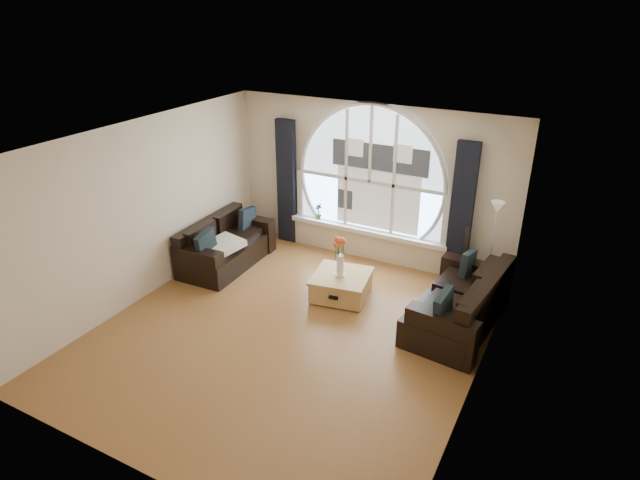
{
  "coord_description": "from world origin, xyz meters",
  "views": [
    {
      "loc": [
        3.29,
        -5.34,
        4.33
      ],
      "look_at": [
        0.0,
        0.9,
        1.05
      ],
      "focal_mm": 30.25,
      "sensor_mm": 36.0,
      "label": 1
    }
  ],
  "objects_px": {
    "sofa_left": "(226,243)",
    "vase_flowers": "(340,253)",
    "floor_lamp": "(491,252)",
    "sofa_right": "(458,301)",
    "coffee_chest": "(341,284)",
    "potted_plant": "(319,211)",
    "guitar": "(466,256)"
  },
  "relations": [
    {
      "from": "sofa_right",
      "to": "coffee_chest",
      "type": "distance_m",
      "value": 1.8
    },
    {
      "from": "sofa_left",
      "to": "vase_flowers",
      "type": "bearing_deg",
      "value": -4.19
    },
    {
      "from": "guitar",
      "to": "sofa_left",
      "type": "bearing_deg",
      "value": 177.29
    },
    {
      "from": "potted_plant",
      "to": "sofa_right",
      "type": "bearing_deg",
      "value": -25.62
    },
    {
      "from": "coffee_chest",
      "to": "floor_lamp",
      "type": "bearing_deg",
      "value": 16.24
    },
    {
      "from": "sofa_right",
      "to": "coffee_chest",
      "type": "xyz_separation_m",
      "value": [
        -1.79,
        -0.02,
        -0.19
      ]
    },
    {
      "from": "sofa_left",
      "to": "floor_lamp",
      "type": "distance_m",
      "value": 4.32
    },
    {
      "from": "vase_flowers",
      "to": "coffee_chest",
      "type": "bearing_deg",
      "value": 75.07
    },
    {
      "from": "sofa_left",
      "to": "coffee_chest",
      "type": "bearing_deg",
      "value": -3.38
    },
    {
      "from": "sofa_right",
      "to": "vase_flowers",
      "type": "height_order",
      "value": "vase_flowers"
    },
    {
      "from": "coffee_chest",
      "to": "potted_plant",
      "type": "bearing_deg",
      "value": 119.56
    },
    {
      "from": "sofa_left",
      "to": "floor_lamp",
      "type": "xyz_separation_m",
      "value": [
        4.21,
        0.89,
        0.4
      ]
    },
    {
      "from": "potted_plant",
      "to": "guitar",
      "type": "bearing_deg",
      "value": -4.62
    },
    {
      "from": "coffee_chest",
      "to": "potted_plant",
      "type": "distance_m",
      "value": 1.9
    },
    {
      "from": "sofa_left",
      "to": "floor_lamp",
      "type": "height_order",
      "value": "floor_lamp"
    },
    {
      "from": "floor_lamp",
      "to": "guitar",
      "type": "relative_size",
      "value": 1.51
    },
    {
      "from": "floor_lamp",
      "to": "sofa_right",
      "type": "bearing_deg",
      "value": -102.34
    },
    {
      "from": "vase_flowers",
      "to": "potted_plant",
      "type": "relative_size",
      "value": 2.43
    },
    {
      "from": "sofa_left",
      "to": "vase_flowers",
      "type": "xyz_separation_m",
      "value": [
        2.21,
        -0.09,
        0.36
      ]
    },
    {
      "from": "potted_plant",
      "to": "floor_lamp",
      "type": "bearing_deg",
      "value": -8.62
    },
    {
      "from": "sofa_right",
      "to": "floor_lamp",
      "type": "xyz_separation_m",
      "value": [
        0.2,
        0.93,
        0.4
      ]
    },
    {
      "from": "coffee_chest",
      "to": "potted_plant",
      "type": "relative_size",
      "value": 2.92
    },
    {
      "from": "sofa_left",
      "to": "sofa_right",
      "type": "bearing_deg",
      "value": -2.41
    },
    {
      "from": "sofa_right",
      "to": "vase_flowers",
      "type": "distance_m",
      "value": 1.83
    },
    {
      "from": "sofa_left",
      "to": "guitar",
      "type": "bearing_deg",
      "value": 14.96
    },
    {
      "from": "sofa_right",
      "to": "coffee_chest",
      "type": "relative_size",
      "value": 2.22
    },
    {
      "from": "floor_lamp",
      "to": "vase_flowers",
      "type": "bearing_deg",
      "value": -153.84
    },
    {
      "from": "sofa_right",
      "to": "potted_plant",
      "type": "height_order",
      "value": "potted_plant"
    },
    {
      "from": "sofa_right",
      "to": "guitar",
      "type": "xyz_separation_m",
      "value": [
        -0.2,
        1.19,
        0.13
      ]
    },
    {
      "from": "vase_flowers",
      "to": "potted_plant",
      "type": "xyz_separation_m",
      "value": [
        -1.14,
        1.46,
        -0.07
      ]
    },
    {
      "from": "floor_lamp",
      "to": "potted_plant",
      "type": "relative_size",
      "value": 5.54
    },
    {
      "from": "floor_lamp",
      "to": "potted_plant",
      "type": "height_order",
      "value": "floor_lamp"
    }
  ]
}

